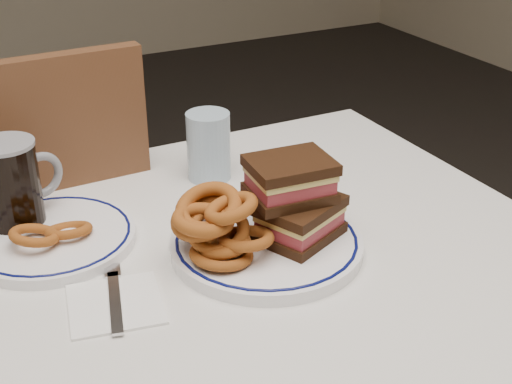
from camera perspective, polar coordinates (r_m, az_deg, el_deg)
name	(u,v)px	position (r m, az deg, el deg)	size (l,w,h in m)	color
dining_table	(146,345)	(1.05, -8.78, -12.02)	(1.27, 0.87, 0.75)	silver
chair_far	(24,266)	(1.48, -18.07, -5.68)	(0.46, 0.46, 0.98)	#4F3019
main_plate	(266,244)	(1.04, 0.84, -4.15)	(0.28, 0.28, 0.02)	white
reuben_sandwich	(295,199)	(1.02, 3.15, -0.57)	(0.14, 0.13, 0.12)	black
onion_rings_main	(217,225)	(0.98, -3.17, -2.68)	(0.14, 0.14, 0.11)	brown
ketchup_ramekin	(210,210)	(1.08, -3.67, -1.45)	(0.06, 0.06, 0.04)	silver
beer_mug	(13,186)	(1.12, -18.86, 0.45)	(0.13, 0.09, 0.15)	black
water_glass	(209,146)	(1.24, -3.81, 3.69)	(0.08, 0.08, 0.12)	#9FBACE
far_plate	(52,237)	(1.10, -16.03, -3.52)	(0.25, 0.25, 0.02)	white
onion_rings_far	(51,233)	(1.08, -16.06, -3.16)	(0.12, 0.08, 0.05)	brown
napkin_fork	(115,302)	(0.95, -11.20, -8.65)	(0.14, 0.16, 0.01)	white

